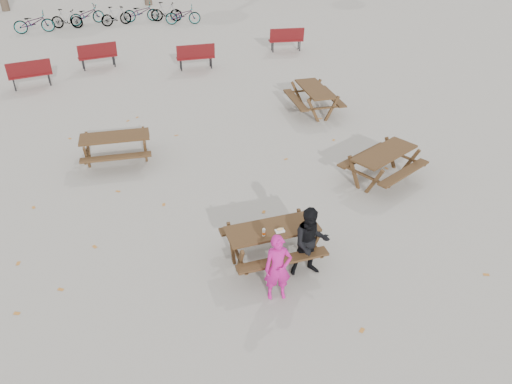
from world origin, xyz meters
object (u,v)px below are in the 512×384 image
object	(u,v)px
food_tray	(280,231)
picnic_table_far	(314,100)
child	(278,268)
adult	(311,242)
main_picnic_table	(272,236)
picnic_table_north	(117,149)
soda_bottle	(264,233)
picnic_table_east	(383,166)

from	to	relation	value
food_tray	picnic_table_far	bearing A→B (deg)	61.03
child	adult	bearing A→B (deg)	38.04
main_picnic_table	picnic_table_north	distance (m)	5.73
food_tray	picnic_table_far	world-z (taller)	food_tray
main_picnic_table	adult	xyz separation A→B (m)	(0.55, -0.60, 0.15)
picnic_table_far	picnic_table_north	bearing A→B (deg)	106.56
soda_bottle	picnic_table_north	size ratio (longest dim) A/B	0.09
food_tray	soda_bottle	xyz separation A→B (m)	(-0.33, -0.02, 0.05)
food_tray	picnic_table_east	size ratio (longest dim) A/B	0.10
child	picnic_table_far	bearing A→B (deg)	72.47
child	adult	xyz separation A→B (m)	(0.81, 0.42, 0.06)
picnic_table_north	picnic_table_far	xyz separation A→B (m)	(6.38, 1.47, 0.02)
picnic_table_far	child	bearing A→B (deg)	155.33
picnic_table_far	adult	bearing A→B (deg)	159.06
food_tray	picnic_table_north	distance (m)	5.92
picnic_table_north	soda_bottle	bearing A→B (deg)	-60.75
main_picnic_table	child	distance (m)	1.05
food_tray	child	distance (m)	0.94
food_tray	picnic_table_far	distance (m)	7.72
picnic_table_east	picnic_table_north	bearing A→B (deg)	129.95
main_picnic_table	adult	world-z (taller)	adult
main_picnic_table	child	xyz separation A→B (m)	(-0.26, -1.02, 0.09)
main_picnic_table	food_tray	xyz separation A→B (m)	(0.10, -0.15, 0.21)
main_picnic_table	picnic_table_east	world-z (taller)	picnic_table_east
soda_bottle	adult	bearing A→B (deg)	-28.64
soda_bottle	picnic_table_north	distance (m)	5.80
main_picnic_table	picnic_table_north	bearing A→B (deg)	116.46
soda_bottle	picnic_table_far	size ratio (longest dim) A/B	0.09
main_picnic_table	adult	size ratio (longest dim) A/B	1.22
adult	child	bearing A→B (deg)	-143.66
picnic_table_far	picnic_table_east	bearing A→B (deg)	-178.03
food_tray	picnic_table_east	world-z (taller)	food_tray
picnic_table_far	food_tray	bearing A→B (deg)	154.64
main_picnic_table	soda_bottle	distance (m)	0.39
picnic_table_east	picnic_table_far	world-z (taller)	picnic_table_far
picnic_table_east	picnic_table_north	world-z (taller)	picnic_table_east
soda_bottle	food_tray	bearing A→B (deg)	3.72
soda_bottle	picnic_table_east	world-z (taller)	soda_bottle
food_tray	picnic_table_far	xyz separation A→B (m)	(3.73, 6.74, -0.39)
soda_bottle	picnic_table_far	bearing A→B (deg)	58.99
child	picnic_table_far	xyz separation A→B (m)	(4.09, 7.61, -0.27)
main_picnic_table	food_tray	distance (m)	0.27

